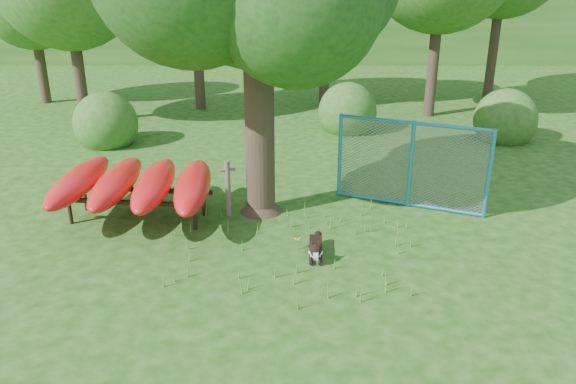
{
  "coord_description": "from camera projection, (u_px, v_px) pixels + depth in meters",
  "views": [
    {
      "loc": [
        0.24,
        -7.99,
        4.61
      ],
      "look_at": [
        0.2,
        1.2,
        1.0
      ],
      "focal_mm": 35.0,
      "sensor_mm": 36.0,
      "label": 1
    }
  ],
  "objects": [
    {
      "name": "ground",
      "position": [
        275.0,
        276.0,
        9.12
      ],
      "size": [
        80.0,
        80.0,
        0.0
      ],
      "primitive_type": "plane",
      "color": "#18480E",
      "rests_on": "ground"
    },
    {
      "name": "shrub_mid",
      "position": [
        347.0,
        131.0,
        17.49
      ],
      "size": [
        1.8,
        1.8,
        1.8
      ],
      "primitive_type": "sphere",
      "color": "#2C5F1E",
      "rests_on": "ground"
    },
    {
      "name": "husky_dog",
      "position": [
        316.0,
        248.0,
        9.71
      ],
      "size": [
        0.26,
        0.97,
        0.43
      ],
      "rotation": [
        0.0,
        0.0,
        -0.04
      ],
      "color": "black",
      "rests_on": "ground"
    },
    {
      "name": "shrub_right",
      "position": [
        502.0,
        140.0,
        16.54
      ],
      "size": [
        1.8,
        1.8,
        1.8
      ],
      "primitive_type": "sphere",
      "color": "#2C5F1E",
      "rests_on": "ground"
    },
    {
      "name": "shrub_left",
      "position": [
        108.0,
        144.0,
        16.12
      ],
      "size": [
        1.8,
        1.8,
        1.8
      ],
      "primitive_type": "sphere",
      "color": "#2C5F1E",
      "rests_on": "ground"
    },
    {
      "name": "kayak_rack",
      "position": [
        135.0,
        183.0,
        10.94
      ],
      "size": [
        3.12,
        3.16,
        1.0
      ],
      "rotation": [
        0.0,
        0.0,
        -0.11
      ],
      "color": "black",
      "rests_on": "ground"
    },
    {
      "name": "fence_section",
      "position": [
        411.0,
        165.0,
        11.52
      ],
      "size": [
        2.92,
        1.32,
        3.07
      ],
      "rotation": [
        0.0,
        0.0,
        -0.41
      ],
      "color": "#2A89C4",
      "rests_on": "ground"
    },
    {
      "name": "wooded_hillside",
      "position": [
        287.0,
        0.0,
        34.08
      ],
      "size": [
        80.0,
        12.0,
        6.0
      ],
      "primitive_type": "cube",
      "color": "#2C5F1E",
      "rests_on": "ground"
    },
    {
      "name": "wooden_post",
      "position": [
        228.0,
        187.0,
        11.16
      ],
      "size": [
        0.32,
        0.16,
        1.17
      ],
      "rotation": [
        0.0,
        0.0,
        0.33
      ],
      "color": "brown",
      "rests_on": "ground"
    },
    {
      "name": "wildflower_clump",
      "position": [
        297.0,
        240.0,
        9.93
      ],
      "size": [
        0.11,
        0.1,
        0.23
      ],
      "rotation": [
        0.0,
        0.0,
        0.0
      ],
      "color": "#538E2E",
      "rests_on": "ground"
    }
  ]
}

